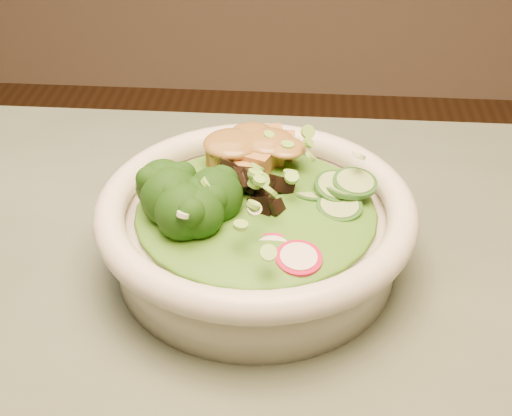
# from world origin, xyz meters

# --- Properties ---
(salad_bowl) EXTENTS (0.23, 0.23, 0.06)m
(salad_bowl) POSITION_xyz_m (0.14, 0.16, 0.78)
(salad_bowl) COLOR silver
(salad_bowl) RESTS_ON dining_table
(lettuce_bed) EXTENTS (0.18, 0.18, 0.02)m
(lettuce_bed) POSITION_xyz_m (0.14, 0.16, 0.80)
(lettuce_bed) COLOR #276815
(lettuce_bed) RESTS_ON salad_bowl
(broccoli_florets) EXTENTS (0.08, 0.07, 0.04)m
(broccoli_florets) POSITION_xyz_m (0.08, 0.14, 0.82)
(broccoli_florets) COLOR black
(broccoli_florets) RESTS_ON salad_bowl
(radish_slices) EXTENTS (0.10, 0.05, 0.02)m
(radish_slices) POSITION_xyz_m (0.15, 0.10, 0.81)
(radish_slices) COLOR #AC0D35
(radish_slices) RESTS_ON salad_bowl
(cucumber_slices) EXTENTS (0.07, 0.07, 0.03)m
(cucumber_slices) POSITION_xyz_m (0.19, 0.17, 0.81)
(cucumber_slices) COLOR #9BBF6A
(cucumber_slices) RESTS_ON salad_bowl
(mushroom_heap) EXTENTS (0.07, 0.07, 0.03)m
(mushroom_heap) POSITION_xyz_m (0.13, 0.17, 0.81)
(mushroom_heap) COLOR black
(mushroom_heap) RESTS_ON salad_bowl
(tofu_cubes) EXTENTS (0.09, 0.06, 0.03)m
(tofu_cubes) POSITION_xyz_m (0.12, 0.21, 0.81)
(tofu_cubes) COLOR #AA7C38
(tofu_cubes) RESTS_ON salad_bowl
(peanut_sauce) EXTENTS (0.06, 0.05, 0.01)m
(peanut_sauce) POSITION_xyz_m (0.12, 0.21, 0.82)
(peanut_sauce) COLOR brown
(peanut_sauce) RESTS_ON tofu_cubes
(scallion_garnish) EXTENTS (0.17, 0.17, 0.02)m
(scallion_garnish) POSITION_xyz_m (0.14, 0.16, 0.82)
(scallion_garnish) COLOR #7ABD43
(scallion_garnish) RESTS_ON salad_bowl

